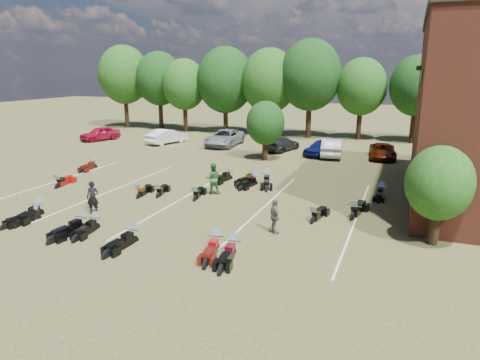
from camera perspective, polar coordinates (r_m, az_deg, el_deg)
The scene contains 35 objects.
ground at distance 21.73m, azimuth -4.52°, elevation -5.47°, with size 160.00×160.00×0.00m, color brown.
car_0 at distance 48.55m, azimuth -18.16°, elevation 5.90°, with size 1.73×4.31×1.47m, color maroon.
car_1 at distance 44.79m, azimuth -9.75°, elevation 5.77°, with size 1.61×4.61×1.52m, color silver.
car_2 at distance 42.82m, azimuth -2.09°, elevation 5.64°, with size 2.66×5.78×1.61m, color gray.
car_3 at distance 40.40m, azimuth 5.59°, elevation 4.82°, with size 1.82×4.49×1.30m, color black.
car_4 at distance 38.58m, azimuth 10.81°, elevation 4.27°, with size 1.70×4.22×1.44m, color #0B1352.
car_5 at distance 38.40m, azimuth 12.16°, elevation 4.28°, with size 1.69×4.84×1.59m, color #AFAFAA.
car_6 at distance 38.60m, azimuth 18.46°, elevation 3.67°, with size 2.12×4.60×1.28m, color #511504.
car_7 at distance 38.81m, azimuth 28.64°, elevation 2.78°, with size 1.96×4.83×1.40m, color #3C3C41.
person_black at distance 23.79m, azimuth -19.04°, elevation -2.24°, with size 0.64×0.42×1.76m, color black.
person_green at distance 26.13m, azimuth -3.63°, elevation 0.20°, with size 0.94×0.73×1.93m, color #276833.
person_grey at distance 19.89m, azimuth 4.67°, elevation -4.84°, with size 0.98×0.41×1.67m, color #625A54.
motorcycle_0 at distance 24.15m, azimuth -25.58°, elevation -4.83°, with size 0.67×2.10×1.17m, color black, non-canonical shape.
motorcycle_1 at distance 24.83m, azimuth -25.17°, elevation -4.28°, with size 0.75×2.35×1.31m, color black, non-canonical shape.
motorcycle_2 at distance 21.72m, azimuth -18.67°, elevation -6.24°, with size 0.68×2.13×1.19m, color black, non-canonical shape.
motorcycle_3 at distance 21.81m, azimuth -20.30°, elevation -6.29°, with size 0.77×2.40×1.34m, color black, non-canonical shape.
motorcycle_4 at distance 19.63m, azimuth -14.07°, elevation -8.13°, with size 0.72×2.28×1.27m, color black, non-canonical shape.
motorcycle_5 at distance 17.88m, azimuth -1.00°, elevation -9.97°, with size 0.73×2.30×1.28m, color black, non-canonical shape.
motorcycle_6 at distance 18.37m, azimuth -3.24°, elevation -9.30°, with size 0.73×2.28×1.27m, color #520F0B, non-canonical shape.
motorcycle_7 at distance 30.01m, azimuth -23.06°, elevation -0.96°, with size 0.71×2.24×1.25m, color #9A0E0B, non-canonical shape.
motorcycle_8 at distance 26.19m, azimuth -13.28°, elevation -2.32°, with size 0.68×2.14×1.19m, color black, non-canonical shape.
motorcycle_10 at distance 26.09m, azimuth -10.83°, elevation -2.25°, with size 0.65×2.05×1.14m, color black, non-canonical shape.
motorcycle_11 at distance 25.15m, azimuth -5.98°, elevation -2.70°, with size 0.67×2.09×1.17m, color black, non-canonical shape.
motorcycle_12 at distance 21.76m, azimuth 9.74°, elevation -5.61°, with size 0.68×2.15×1.20m, color black, non-canonical shape.
motorcycle_13 at distance 22.74m, azimuth 14.83°, elevation -5.00°, with size 0.80×2.52×1.41m, color black, non-canonical shape.
motorcycle_14 at distance 34.98m, azimuth -18.85°, elevation 1.50°, with size 0.72×2.25×1.25m, color #400909, non-canonical shape.
motorcycle_16 at distance 29.66m, azimuth -1.46°, elevation 0.05°, with size 0.74×2.33×1.30m, color black, non-canonical shape.
motorcycle_17 at distance 29.11m, azimuth 1.71°, elevation -0.23°, with size 0.74×2.33×1.30m, color black, non-canonical shape.
motorcycle_18 at distance 28.68m, azimuth 3.57°, elevation -0.48°, with size 0.81×2.53×1.41m, color black, non-canonical shape.
motorcycle_19 at distance 28.32m, azimuth 1.94°, elevation -0.66°, with size 0.72×2.25×1.25m, color black, non-canonical shape.
motorcycle_20 at distance 27.28m, azimuth 18.23°, elevation -1.99°, with size 0.66×2.08×1.16m, color black, non-canonical shape.
tree_line at distance 48.38m, azimuth 9.75°, elevation 13.02°, with size 56.00×6.00×9.79m.
young_tree_near_building at distance 19.93m, azimuth 25.04°, elevation -0.40°, with size 2.80×2.80×4.16m.
young_tree_midfield at distance 35.83m, azimuth 3.40°, elevation 7.58°, with size 3.20×3.20×4.70m.
parking_lines at distance 25.58m, azimuth -7.64°, elevation -2.44°, with size 20.10×14.00×0.01m.
Camera 1 is at (9.04, -18.32, 7.41)m, focal length 32.00 mm.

